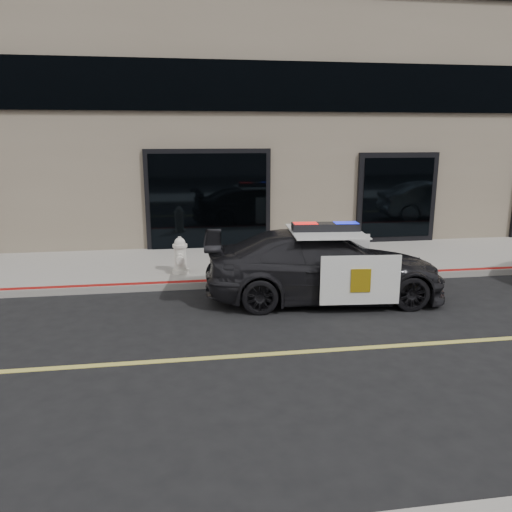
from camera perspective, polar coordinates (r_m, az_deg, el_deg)
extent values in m
plane|color=black|center=(7.78, 5.52, -10.87)|extent=(120.00, 120.00, 0.00)
cube|color=gray|center=(12.63, -0.29, -0.80)|extent=(60.00, 3.50, 0.15)
cube|color=#756856|center=(17.67, -3.04, 22.64)|extent=(60.00, 7.00, 12.00)
imported|color=black|center=(10.05, 7.82, -1.10)|extent=(2.73, 5.08, 1.38)
cube|color=white|center=(9.23, 11.84, -2.73)|extent=(1.47, 0.16, 0.92)
cube|color=white|center=(11.08, 9.13, 0.12)|extent=(1.47, 0.16, 0.92)
cube|color=white|center=(9.89, 7.95, 2.83)|extent=(1.51, 1.77, 0.02)
cube|color=gold|center=(9.21, 11.89, -2.78)|extent=(0.37, 0.04, 0.44)
cube|color=black|center=(9.88, 7.97, 3.29)|extent=(1.35, 0.46, 0.16)
cube|color=red|center=(9.80, 5.66, 3.34)|extent=(0.48, 0.34, 0.15)
cube|color=#0C19CC|center=(9.97, 10.24, 3.36)|extent=(0.48, 0.34, 0.15)
cylinder|color=white|center=(11.56, -8.59, -1.72)|extent=(0.38, 0.38, 0.09)
cylinder|color=white|center=(11.49, -8.64, -0.23)|extent=(0.28, 0.28, 0.53)
cylinder|color=white|center=(11.42, -8.69, 1.18)|extent=(0.33, 0.33, 0.06)
sphere|color=white|center=(11.41, -8.70, 1.49)|extent=(0.25, 0.25, 0.25)
cylinder|color=white|center=(11.39, -8.72, 2.02)|extent=(0.07, 0.07, 0.07)
cylinder|color=white|center=(11.64, -8.66, 0.34)|extent=(0.14, 0.13, 0.14)
cylinder|color=white|center=(11.29, -8.65, -0.08)|extent=(0.14, 0.13, 0.14)
cylinder|color=white|center=(11.28, -8.63, -0.49)|extent=(0.18, 0.15, 0.18)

